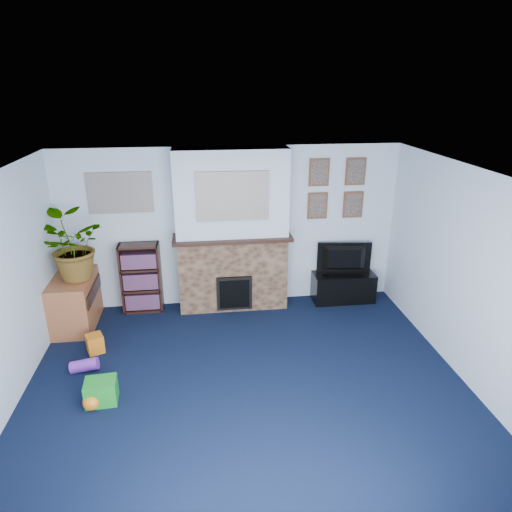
{
  "coord_description": "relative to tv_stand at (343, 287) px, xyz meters",
  "views": [
    {
      "loc": [
        -0.44,
        -4.23,
        3.27
      ],
      "look_at": [
        0.22,
        1.02,
        1.21
      ],
      "focal_mm": 32.0,
      "sensor_mm": 36.0,
      "label": 1
    }
  ],
  "objects": [
    {
      "name": "floor",
      "position": [
        -1.73,
        -2.03,
        -0.22
      ],
      "size": [
        5.0,
        4.5,
        0.01
      ],
      "primitive_type": "cube",
      "color": "black",
      "rests_on": "ground"
    },
    {
      "name": "ceiling",
      "position": [
        -1.73,
        -2.03,
        2.17
      ],
      "size": [
        5.0,
        4.5,
        0.01
      ],
      "primitive_type": "cube",
      "color": "white",
      "rests_on": "wall_back"
    },
    {
      "name": "wall_back",
      "position": [
        -1.73,
        0.22,
        0.97
      ],
      "size": [
        5.0,
        0.04,
        2.4
      ],
      "primitive_type": "cube",
      "color": "silver",
      "rests_on": "ground"
    },
    {
      "name": "wall_front",
      "position": [
        -1.73,
        -4.28,
        0.97
      ],
      "size": [
        5.0,
        0.04,
        2.4
      ],
      "primitive_type": "cube",
      "color": "silver",
      "rests_on": "ground"
    },
    {
      "name": "wall_right",
      "position": [
        0.77,
        -2.03,
        0.97
      ],
      "size": [
        0.04,
        4.5,
        2.4
      ],
      "primitive_type": "cube",
      "color": "silver",
      "rests_on": "ground"
    },
    {
      "name": "chimney_breast",
      "position": [
        -1.73,
        0.02,
        0.96
      ],
      "size": [
        1.72,
        0.5,
        2.4
      ],
      "color": "brown",
      "rests_on": "ground"
    },
    {
      "name": "collage_main",
      "position": [
        -1.73,
        -0.19,
        1.56
      ],
      "size": [
        1.0,
        0.03,
        0.68
      ],
      "primitive_type": "cube",
      "color": "gray",
      "rests_on": "chimney_breast"
    },
    {
      "name": "collage_left",
      "position": [
        -3.28,
        0.21,
        1.55
      ],
      "size": [
        0.9,
        0.03,
        0.58
      ],
      "primitive_type": "cube",
      "color": "gray",
      "rests_on": "wall_back"
    },
    {
      "name": "portrait_tl",
      "position": [
        -0.43,
        0.2,
        1.77
      ],
      "size": [
        0.3,
        0.03,
        0.4
      ],
      "primitive_type": "cube",
      "color": "brown",
      "rests_on": "wall_back"
    },
    {
      "name": "portrait_tr",
      "position": [
        0.12,
        0.2,
        1.77
      ],
      "size": [
        0.3,
        0.03,
        0.4
      ],
      "primitive_type": "cube",
      "color": "brown",
      "rests_on": "wall_back"
    },
    {
      "name": "portrait_bl",
      "position": [
        -0.43,
        0.2,
        1.27
      ],
      "size": [
        0.3,
        0.03,
        0.4
      ],
      "primitive_type": "cube",
      "color": "brown",
      "rests_on": "wall_back"
    },
    {
      "name": "portrait_br",
      "position": [
        0.12,
        0.2,
        1.27
      ],
      "size": [
        0.3,
        0.03,
        0.4
      ],
      "primitive_type": "cube",
      "color": "brown",
      "rests_on": "wall_back"
    },
    {
      "name": "tv_stand",
      "position": [
        0.0,
        0.0,
        0.0
      ],
      "size": [
        0.95,
        0.4,
        0.45
      ],
      "primitive_type": "cube",
      "color": "black",
      "rests_on": "ground"
    },
    {
      "name": "television",
      "position": [
        0.0,
        0.02,
        0.47
      ],
      "size": [
        0.84,
        0.21,
        0.48
      ],
      "primitive_type": "imported",
      "rotation": [
        0.0,
        0.0,
        3.02
      ],
      "color": "black",
      "rests_on": "tv_stand"
    },
    {
      "name": "bookshelf",
      "position": [
        -3.08,
        0.08,
        0.28
      ],
      "size": [
        0.58,
        0.28,
        1.05
      ],
      "color": "black",
      "rests_on": "ground"
    },
    {
      "name": "sideboard",
      "position": [
        -3.97,
        -0.28,
        0.12
      ],
      "size": [
        0.52,
        0.94,
        0.73
      ],
      "primitive_type": "cube",
      "color": "#995531",
      "rests_on": "ground"
    },
    {
      "name": "potted_plant",
      "position": [
        -3.92,
        -0.33,
        0.97
      ],
      "size": [
        0.92,
        0.83,
        0.93
      ],
      "primitive_type": "imported",
      "rotation": [
        0.0,
        0.0,
        3.01
      ],
      "color": "#26661E",
      "rests_on": "sideboard"
    },
    {
      "name": "mantel_clock",
      "position": [
        -1.76,
        -0.03,
        1.0
      ],
      "size": [
        0.09,
        0.05,
        0.12
      ],
      "primitive_type": "cube",
      "color": "gold",
      "rests_on": "chimney_breast"
    },
    {
      "name": "mantel_candle",
      "position": [
        -1.47,
        -0.03,
        1.01
      ],
      "size": [
        0.05,
        0.05,
        0.16
      ],
      "primitive_type": "cylinder",
      "color": "#B2BFC6",
      "rests_on": "chimney_breast"
    },
    {
      "name": "mantel_teddy",
      "position": [
        -2.23,
        -0.03,
        0.99
      ],
      "size": [
        0.14,
        0.14,
        0.14
      ],
      "primitive_type": "sphere",
      "color": "slate",
      "rests_on": "chimney_breast"
    },
    {
      "name": "mantel_can",
      "position": [
        -1.02,
        -0.03,
        0.99
      ],
      "size": [
        0.05,
        0.05,
        0.11
      ],
      "primitive_type": "cylinder",
      "color": "orange",
      "rests_on": "chimney_breast"
    },
    {
      "name": "green_crate",
      "position": [
        -3.32,
        -2.04,
        -0.08
      ],
      "size": [
        0.35,
        0.29,
        0.26
      ],
      "primitive_type": "cube",
      "rotation": [
        0.0,
        0.0,
        0.07
      ],
      "color": "#198C26",
      "rests_on": "ground"
    },
    {
      "name": "toy_ball",
      "position": [
        -3.41,
        -2.15,
        -0.13
      ],
      "size": [
        0.18,
        0.18,
        0.18
      ],
      "primitive_type": "sphere",
      "color": "orange",
      "rests_on": "ground"
    },
    {
      "name": "toy_block",
      "position": [
        -3.58,
        -1.03,
        -0.11
      ],
      "size": [
        0.26,
        0.26,
        0.24
      ],
      "primitive_type": "cube",
      "rotation": [
        0.0,
        0.0,
        0.41
      ],
      "color": "orange",
      "rests_on": "ground"
    },
    {
      "name": "toy_tube",
      "position": [
        -3.63,
        -1.44,
        -0.15
      ],
      "size": [
        0.34,
        0.15,
        0.19
      ],
      "primitive_type": "cylinder",
      "rotation": [
        0.0,
        1.43,
        0.0
      ],
      "color": "purple",
      "rests_on": "ground"
    }
  ]
}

